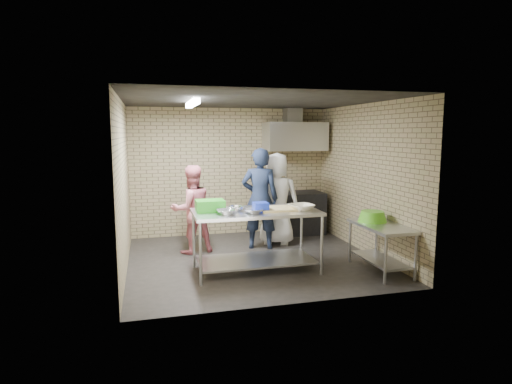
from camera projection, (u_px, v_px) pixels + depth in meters
The scene contains 25 objects.
floor at pixel (253, 259), 7.31m from camera, with size 4.20×4.20×0.00m, color black.
ceiling at pixel (253, 101), 6.94m from camera, with size 4.20×4.20×0.00m, color black.
back_wall at pixel (230, 172), 9.04m from camera, with size 4.20×0.06×2.70m, color tan.
front_wall at pixel (293, 200), 5.21m from camera, with size 4.20×0.06×2.70m, color tan.
left_wall at pixel (124, 186), 6.60m from camera, with size 0.06×4.00×2.70m, color tan.
right_wall at pixel (365, 179), 7.65m from camera, with size 0.06×4.00×2.70m, color tan.
prep_table at pixel (256, 241), 6.63m from camera, with size 1.95×0.98×0.98m, color silver.
side_counter at pixel (381, 248), 6.66m from camera, with size 0.60×1.20×0.75m, color silver.
stove at pixel (295, 213), 9.17m from camera, with size 1.20×0.70×0.90m, color black.
range_hood at pixel (295, 137), 8.99m from camera, with size 1.30×0.60×0.60m, color silver.
hood_duct at pixel (293, 115), 9.07m from camera, with size 0.35×0.30×0.30m, color #A5A8AD.
wall_shelf at pixel (305, 145), 9.27m from camera, with size 0.80×0.20×0.04m, color #3F2B19.
fluorescent_fixture at pixel (192, 103), 6.70m from camera, with size 0.10×1.25×0.08m, color white.
green_crate at pixel (210, 206), 6.49m from camera, with size 0.43×0.33×0.17m, color green.
blue_tub at pixel (261, 207), 6.47m from camera, with size 0.22×0.22×0.14m, color #1830B8.
cutting_board at pixel (278, 209), 6.63m from camera, with size 0.60×0.46×0.03m, color tan.
mixing_bowl_a at pixel (227, 212), 6.24m from camera, with size 0.30×0.30×0.07m, color silver.
mixing_bowl_b at pixel (236, 208), 6.53m from camera, with size 0.23×0.23×0.07m, color silver.
mixing_bowl_c at pixel (253, 211), 6.32m from camera, with size 0.28×0.28×0.07m, color silver.
ceramic_bowl at pixel (302, 207), 6.58m from camera, with size 0.38×0.38×0.09m, color beige.
green_basin at pixel (372, 216), 6.83m from camera, with size 0.46×0.46×0.17m, color #59C626, non-canonical shape.
bottle_red at pixel (294, 140), 9.19m from camera, with size 0.07×0.07×0.18m, color #B22619.
man_navy at pixel (260, 199), 7.92m from camera, with size 0.69×0.46×1.90m, color black.
woman_pink at pixel (192, 209), 7.63m from camera, with size 0.78×0.61×1.60m, color #DC7480.
woman_white at pixel (277, 199), 8.23m from camera, with size 0.88×0.57×1.80m, color white.
Camera 1 is at (-1.74, -6.87, 2.17)m, focal length 29.57 mm.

